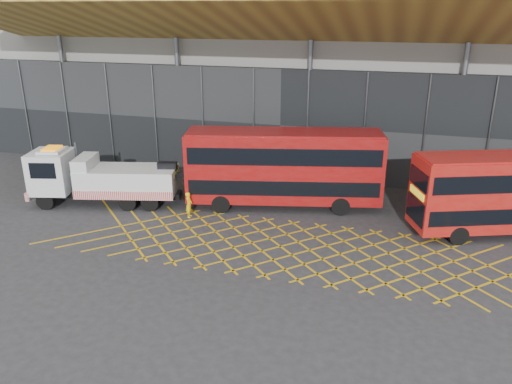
% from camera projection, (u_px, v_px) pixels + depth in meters
% --- Properties ---
extents(ground_plane, '(120.00, 120.00, 0.00)m').
position_uv_depth(ground_plane, '(197.00, 236.00, 28.00)').
color(ground_plane, '#2C2B2E').
extents(road_markings, '(27.96, 7.16, 0.01)m').
position_uv_depth(road_markings, '(295.00, 248.00, 26.54)').
color(road_markings, gold).
rests_on(road_markings, ground_plane).
extents(construction_building, '(55.00, 23.97, 18.00)m').
position_uv_depth(construction_building, '(301.00, 47.00, 40.95)').
color(construction_building, gray).
rests_on(construction_building, ground_plane).
extents(recovery_truck, '(11.01, 4.76, 3.84)m').
position_uv_depth(recovery_truck, '(99.00, 178.00, 31.98)').
color(recovery_truck, black).
rests_on(recovery_truck, ground_plane).
extents(bus_towed, '(12.45, 5.51, 4.95)m').
position_uv_depth(bus_towed, '(283.00, 166.00, 31.22)').
color(bus_towed, maroon).
rests_on(bus_towed, ground_plane).
extents(worker, '(0.48, 0.64, 1.59)m').
position_uv_depth(worker, '(189.00, 205.00, 30.27)').
color(worker, yellow).
rests_on(worker, ground_plane).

